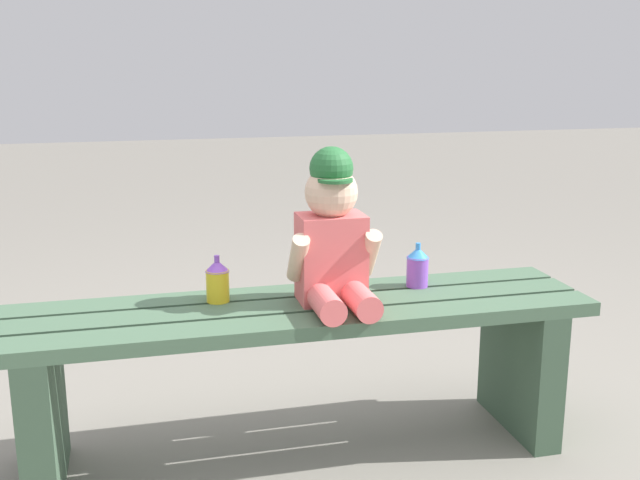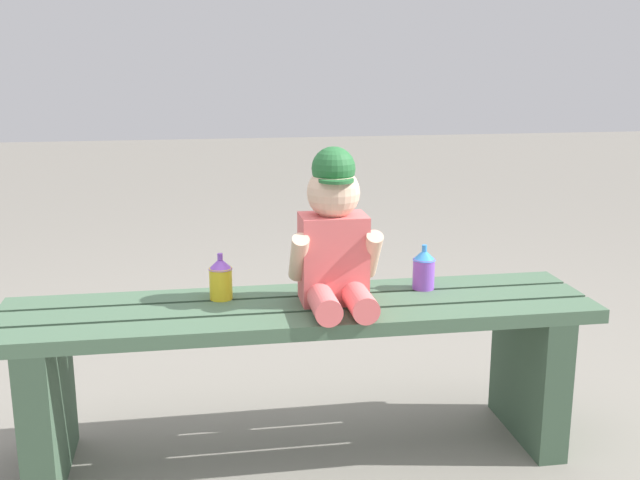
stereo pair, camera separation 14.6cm
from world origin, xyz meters
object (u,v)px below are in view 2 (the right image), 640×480
at_px(park_bench, 300,352).
at_px(child_figure, 334,237).
at_px(sippy_cup_left, 221,278).
at_px(sippy_cup_right, 424,268).

bearing_deg(park_bench, child_figure, -5.30).
bearing_deg(sippy_cup_left, child_figure, -15.85).
relative_size(park_bench, sippy_cup_right, 12.36).
xyz_separation_m(sippy_cup_left, sippy_cup_right, (0.55, 0.00, 0.00)).
distance_m(park_bench, sippy_cup_left, 0.29).
xyz_separation_m(park_bench, child_figure, (0.09, -0.01, 0.31)).
xyz_separation_m(child_figure, sippy_cup_left, (-0.29, 0.08, -0.12)).
height_order(park_bench, child_figure, child_figure).
bearing_deg(sippy_cup_right, child_figure, -162.82).
xyz_separation_m(park_bench, sippy_cup_right, (0.35, 0.07, 0.19)).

